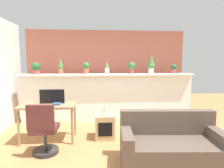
{
  "coord_description": "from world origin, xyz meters",
  "views": [
    {
      "loc": [
        -0.33,
        -3.07,
        1.6
      ],
      "look_at": [
        0.03,
        1.18,
        1.1
      ],
      "focal_mm": 30.7,
      "sensor_mm": 36.0,
      "label": 1
    }
  ],
  "objects_px": {
    "potted_plant_4": "(132,67)",
    "tv_monitor": "(52,96)",
    "vase_on_shelf": "(105,110)",
    "side_cube_shelf": "(105,126)",
    "potted_plant_0": "(36,68)",
    "potted_plant_1": "(60,66)",
    "potted_plant_2": "(86,67)",
    "couch": "(171,147)",
    "desk": "(48,108)",
    "potted_plant_3": "(107,68)",
    "book_on_desk": "(57,104)",
    "potted_plant_5": "(151,64)",
    "office_chair": "(44,133)",
    "potted_plant_6": "(174,69)"
  },
  "relations": [
    {
      "from": "potted_plant_4",
      "to": "tv_monitor",
      "type": "height_order",
      "value": "potted_plant_4"
    },
    {
      "from": "vase_on_shelf",
      "to": "side_cube_shelf",
      "type": "bearing_deg",
      "value": -113.61
    },
    {
      "from": "potted_plant_4",
      "to": "tv_monitor",
      "type": "bearing_deg",
      "value": -148.77
    },
    {
      "from": "potted_plant_0",
      "to": "potted_plant_1",
      "type": "height_order",
      "value": "potted_plant_1"
    },
    {
      "from": "potted_plant_2",
      "to": "side_cube_shelf",
      "type": "distance_m",
      "value": 1.7
    },
    {
      "from": "couch",
      "to": "tv_monitor",
      "type": "bearing_deg",
      "value": 150.21
    },
    {
      "from": "tv_monitor",
      "to": "vase_on_shelf",
      "type": "xyz_separation_m",
      "value": [
        1.08,
        -0.04,
        -0.3
      ]
    },
    {
      "from": "desk",
      "to": "potted_plant_3",
      "type": "bearing_deg",
      "value": 43.03
    },
    {
      "from": "potted_plant_3",
      "to": "book_on_desk",
      "type": "distance_m",
      "value": 1.77
    },
    {
      "from": "potted_plant_0",
      "to": "tv_monitor",
      "type": "bearing_deg",
      "value": -60.08
    },
    {
      "from": "potted_plant_4",
      "to": "side_cube_shelf",
      "type": "distance_m",
      "value": 1.86
    },
    {
      "from": "potted_plant_0",
      "to": "tv_monitor",
      "type": "distance_m",
      "value": 1.36
    },
    {
      "from": "side_cube_shelf",
      "to": "couch",
      "type": "xyz_separation_m",
      "value": [
        0.98,
        -1.12,
        0.03
      ]
    },
    {
      "from": "potted_plant_2",
      "to": "side_cube_shelf",
      "type": "height_order",
      "value": "potted_plant_2"
    },
    {
      "from": "potted_plant_0",
      "to": "potted_plant_5",
      "type": "relative_size",
      "value": 0.59
    },
    {
      "from": "potted_plant_1",
      "to": "potted_plant_2",
      "type": "relative_size",
      "value": 1.38
    },
    {
      "from": "potted_plant_2",
      "to": "potted_plant_0",
      "type": "bearing_deg",
      "value": 179.4
    },
    {
      "from": "desk",
      "to": "office_chair",
      "type": "bearing_deg",
      "value": -83.8
    },
    {
      "from": "potted_plant_1",
      "to": "tv_monitor",
      "type": "bearing_deg",
      "value": -89.8
    },
    {
      "from": "potted_plant_0",
      "to": "potted_plant_4",
      "type": "xyz_separation_m",
      "value": [
        2.47,
        0.04,
        0.02
      ]
    },
    {
      "from": "potted_plant_0",
      "to": "potted_plant_3",
      "type": "distance_m",
      "value": 1.81
    },
    {
      "from": "potted_plant_1",
      "to": "potted_plant_3",
      "type": "bearing_deg",
      "value": 1.41
    },
    {
      "from": "book_on_desk",
      "to": "potted_plant_6",
      "type": "bearing_deg",
      "value": 23.48
    },
    {
      "from": "potted_plant_3",
      "to": "side_cube_shelf",
      "type": "bearing_deg",
      "value": -95.83
    },
    {
      "from": "potted_plant_5",
      "to": "couch",
      "type": "relative_size",
      "value": 0.32
    },
    {
      "from": "potted_plant_5",
      "to": "office_chair",
      "type": "distance_m",
      "value": 3.21
    },
    {
      "from": "couch",
      "to": "desk",
      "type": "bearing_deg",
      "value": 152.68
    },
    {
      "from": "potted_plant_4",
      "to": "potted_plant_6",
      "type": "height_order",
      "value": "potted_plant_4"
    },
    {
      "from": "potted_plant_0",
      "to": "side_cube_shelf",
      "type": "distance_m",
      "value": 2.36
    },
    {
      "from": "potted_plant_5",
      "to": "potted_plant_6",
      "type": "xyz_separation_m",
      "value": [
        0.63,
        -0.0,
        -0.12
      ]
    },
    {
      "from": "desk",
      "to": "vase_on_shelf",
      "type": "relative_size",
      "value": 5.84
    },
    {
      "from": "potted_plant_1",
      "to": "tv_monitor",
      "type": "height_order",
      "value": "potted_plant_1"
    },
    {
      "from": "potted_plant_0",
      "to": "book_on_desk",
      "type": "relative_size",
      "value": 2.09
    },
    {
      "from": "side_cube_shelf",
      "to": "couch",
      "type": "relative_size",
      "value": 0.31
    },
    {
      "from": "office_chair",
      "to": "potted_plant_5",
      "type": "bearing_deg",
      "value": 37.41
    },
    {
      "from": "potted_plant_3",
      "to": "side_cube_shelf",
      "type": "height_order",
      "value": "potted_plant_3"
    },
    {
      "from": "potted_plant_1",
      "to": "tv_monitor",
      "type": "relative_size",
      "value": 0.85
    },
    {
      "from": "potted_plant_1",
      "to": "couch",
      "type": "height_order",
      "value": "potted_plant_1"
    },
    {
      "from": "tv_monitor",
      "to": "potted_plant_6",
      "type": "bearing_deg",
      "value": 20.3
    },
    {
      "from": "potted_plant_3",
      "to": "vase_on_shelf",
      "type": "height_order",
      "value": "potted_plant_3"
    },
    {
      "from": "potted_plant_2",
      "to": "book_on_desk",
      "type": "height_order",
      "value": "potted_plant_2"
    },
    {
      "from": "side_cube_shelf",
      "to": "vase_on_shelf",
      "type": "distance_m",
      "value": 0.34
    },
    {
      "from": "potted_plant_2",
      "to": "book_on_desk",
      "type": "bearing_deg",
      "value": -113.65
    },
    {
      "from": "potted_plant_0",
      "to": "office_chair",
      "type": "distance_m",
      "value": 2.17
    },
    {
      "from": "potted_plant_2",
      "to": "office_chair",
      "type": "distance_m",
      "value": 2.17
    },
    {
      "from": "book_on_desk",
      "to": "side_cube_shelf",
      "type": "bearing_deg",
      "value": 5.38
    },
    {
      "from": "potted_plant_1",
      "to": "potted_plant_6",
      "type": "xyz_separation_m",
      "value": [
        3.02,
        0.05,
        -0.07
      ]
    },
    {
      "from": "potted_plant_5",
      "to": "desk",
      "type": "height_order",
      "value": "potted_plant_5"
    },
    {
      "from": "potted_plant_1",
      "to": "vase_on_shelf",
      "type": "relative_size",
      "value": 2.23
    },
    {
      "from": "potted_plant_1",
      "to": "potted_plant_2",
      "type": "height_order",
      "value": "potted_plant_1"
    }
  ]
}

